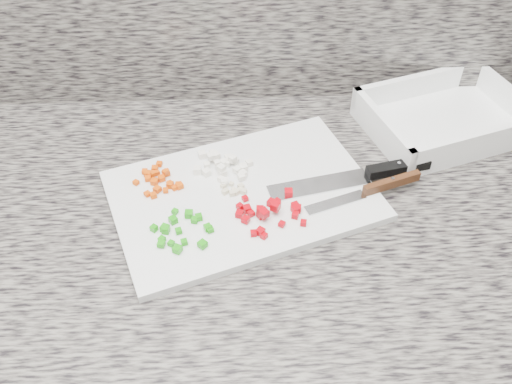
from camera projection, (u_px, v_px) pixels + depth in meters
cabinet at (204, 359)px, 1.23m from camera, size 3.92×0.62×0.86m
countertop at (186, 215)px, 0.91m from camera, size 3.96×0.64×0.04m
cutting_board at (243, 196)px, 0.90m from camera, size 0.47×0.39×0.01m
carrot_pile at (159, 179)px, 0.91m from camera, size 0.08×0.09×0.01m
onion_pile at (223, 166)px, 0.93m from camera, size 0.10×0.09×0.02m
green_pepper_pile at (181, 231)px, 0.84m from camera, size 0.10×0.09×0.01m
red_pepper_pile at (270, 212)px, 0.86m from camera, size 0.11×0.10×0.02m
garlic_pile at (235, 190)px, 0.90m from camera, size 0.04×0.03×0.01m
chef_knife at (371, 173)px, 0.92m from camera, size 0.27×0.09×0.02m
paring_knife at (378, 188)px, 0.90m from camera, size 0.19×0.08×0.02m
tray at (444, 119)px, 1.03m from camera, size 0.32×0.27×0.06m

